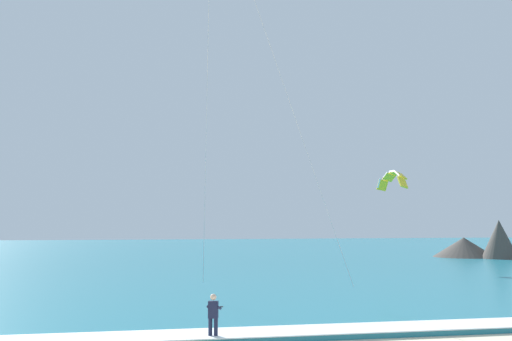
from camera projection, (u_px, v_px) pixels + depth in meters
name	position (u px, v px, depth m)	size (l,w,h in m)	color
sea	(163.00, 253.00, 79.12)	(200.00, 120.00, 0.20)	teal
surf_foam	(234.00, 333.00, 21.50)	(200.00, 2.09, 0.04)	white
kitesurfer	(213.00, 315.00, 20.92)	(0.63, 0.63, 1.69)	#191E38
kite_distant	(394.00, 179.00, 51.56)	(1.32, 4.74, 1.71)	yellow
headland_right	(476.00, 245.00, 67.66)	(8.10, 9.55, 4.47)	#47423D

